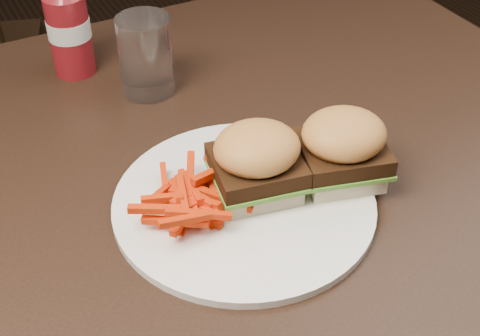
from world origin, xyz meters
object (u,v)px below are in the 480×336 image
dining_table (170,168)px  plate (244,203)px  ketchup_bottle (70,35)px  tumbler (146,57)px

dining_table → plate: bearing=-72.4°
dining_table → ketchup_bottle: (-0.04, 0.26, 0.08)m
plate → ketchup_bottle: size_ratio=2.47×
dining_table → ketchup_bottle: bearing=99.2°
dining_table → tumbler: size_ratio=10.10×
plate → ketchup_bottle: 0.40m
dining_table → ketchup_bottle: ketchup_bottle is taller
dining_table → tumbler: (0.04, 0.16, 0.08)m
dining_table → tumbler: tumbler is taller
ketchup_bottle → tumbler: 0.13m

